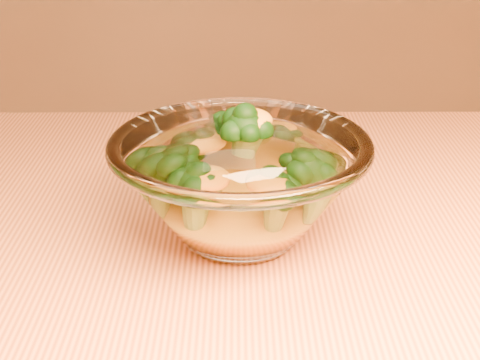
% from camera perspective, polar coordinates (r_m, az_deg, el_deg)
% --- Properties ---
extents(glass_bowl, '(0.21, 0.21, 0.09)m').
position_cam_1_polar(glass_bowl, '(0.54, 0.00, -0.44)').
color(glass_bowl, white).
rests_on(glass_bowl, table).
extents(cheese_sauce, '(0.11, 0.11, 0.03)m').
position_cam_1_polar(cheese_sauce, '(0.55, 0.00, -2.28)').
color(cheese_sauce, orange).
rests_on(cheese_sauce, glass_bowl).
extents(broccoli_heap, '(0.14, 0.14, 0.08)m').
position_cam_1_polar(broccoli_heap, '(0.55, -0.70, 1.39)').
color(broccoli_heap, black).
rests_on(broccoli_heap, cheese_sauce).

